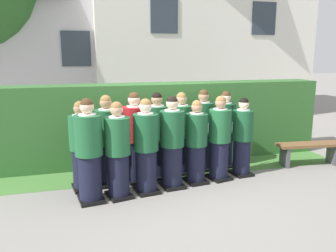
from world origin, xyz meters
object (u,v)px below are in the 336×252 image
student_front_row_1 (118,153)px  student_front_row_4 (196,144)px  student_front_row_6 (242,139)px  student_front_row_2 (146,148)px  student_rear_row_5 (203,132)px  student_rear_row_6 (225,131)px  student_rear_row_3 (157,137)px  student_rear_row_4 (181,135)px  student_rear_row_0 (82,148)px  student_front_row_3 (172,144)px  student_rear_row_1 (107,143)px  student_in_red_blazer (135,139)px  student_front_row_0 (89,153)px  student_front_row_5 (220,140)px  wooden_bench (309,149)px

student_front_row_1 → student_front_row_4: bearing=10.9°
student_front_row_6 → student_front_row_2: bearing=-170.1°
student_rear_row_5 → student_rear_row_6: (0.51, 0.05, -0.02)m
student_front_row_4 → student_rear_row_3: size_ratio=0.93×
student_front_row_4 → student_rear_row_4: student_rear_row_4 is taller
student_front_row_6 → student_rear_row_0: (-3.02, 0.08, 0.02)m
student_rear_row_6 → student_front_row_2: bearing=-153.9°
student_rear_row_6 → student_front_row_3: bearing=-149.6°
student_rear_row_1 → student_in_red_blazer: size_ratio=0.98×
student_front_row_0 → student_in_red_blazer: size_ratio=1.01×
student_front_row_5 → student_rear_row_6: bearing=58.2°
student_front_row_0 → student_rear_row_5: bearing=23.3°
student_front_row_4 → wooden_bench: student_front_row_4 is taller
student_front_row_0 → student_rear_row_6: 3.00m
student_rear_row_3 → student_rear_row_4: student_rear_row_3 is taller
student_front_row_1 → student_front_row_6: student_front_row_1 is taller
student_front_row_4 → student_rear_row_3: (-0.61, 0.48, 0.05)m
wooden_bench → student_front_row_0: bearing=-172.5°
student_front_row_2 → student_in_red_blazer: bearing=98.7°
student_front_row_1 → student_rear_row_0: student_front_row_1 is taller
student_front_row_4 → student_rear_row_0: (-2.01, 0.23, 0.01)m
student_front_row_3 → student_front_row_5: (0.97, 0.14, -0.02)m
student_front_row_1 → student_rear_row_0: size_ratio=1.02×
student_rear_row_4 → student_rear_row_1: bearing=-170.7°
student_rear_row_5 → wooden_bench: student_rear_row_5 is taller
student_rear_row_1 → student_rear_row_3: 0.96m
student_front_row_4 → student_rear_row_1: 1.60m
student_front_row_5 → student_front_row_3: bearing=-171.5°
student_front_row_2 → wooden_bench: size_ratio=1.13×
student_rear_row_6 → student_rear_row_0: bearing=-170.4°
student_front_row_5 → student_rear_row_5: bearing=98.6°
student_front_row_1 → student_front_row_2: (0.49, 0.09, 0.01)m
student_front_row_3 → student_rear_row_1: bearing=158.7°
student_front_row_5 → student_in_red_blazer: (-1.54, 0.33, 0.04)m
student_front_row_5 → student_rear_row_1: 2.07m
student_front_row_0 → student_front_row_6: student_front_row_0 is taller
student_front_row_6 → student_rear_row_5: 0.81m
student_rear_row_1 → student_rear_row_4: size_ratio=1.01×
student_rear_row_1 → student_rear_row_5: bearing=9.8°
student_front_row_1 → student_front_row_3: (0.98, 0.19, 0.02)m
student_front_row_1 → student_front_row_4: 1.48m
student_front_row_6 → student_front_row_4: bearing=-171.4°
student_front_row_3 → student_rear_row_5: student_rear_row_5 is taller
student_front_row_3 → student_front_row_6: size_ratio=1.07×
student_rear_row_0 → student_rear_row_4: size_ratio=0.97×
student_front_row_1 → student_rear_row_1: bearing=100.0°
student_rear_row_6 → wooden_bench: size_ratio=1.11×
student_rear_row_6 → student_front_row_4: bearing=-141.1°
student_front_row_6 → student_rear_row_0: size_ratio=0.98×
student_front_row_0 → student_in_red_blazer: bearing=39.4°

